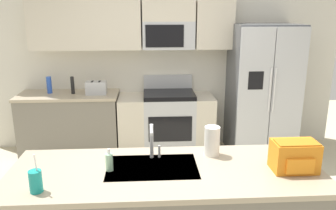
{
  "coord_description": "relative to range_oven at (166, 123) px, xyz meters",
  "views": [
    {
      "loc": [
        -0.25,
        -2.92,
        2.05
      ],
      "look_at": [
        -0.04,
        0.6,
        1.05
      ],
      "focal_mm": 36.51,
      "sensor_mm": 36.0,
      "label": 1
    }
  ],
  "objects": [
    {
      "name": "kitchen_wall_unit",
      "position": [
        -0.15,
        0.28,
        1.03
      ],
      "size": [
        5.2,
        0.43,
        2.6
      ],
      "color": "silver",
      "rests_on": "ground"
    },
    {
      "name": "back_counter",
      "position": [
        -1.38,
        -0.0,
        0.01
      ],
      "size": [
        1.39,
        0.63,
        0.9
      ],
      "color": "slate",
      "rests_on": "ground"
    },
    {
      "name": "range_oven",
      "position": [
        0.0,
        0.0,
        0.0
      ],
      "size": [
        1.36,
        0.61,
        1.1
      ],
      "color": "#B7BABF",
      "rests_on": "ground"
    },
    {
      "name": "refrigerator",
      "position": [
        1.37,
        -0.07,
        0.48
      ],
      "size": [
        0.9,
        0.76,
        1.85
      ],
      "color": "#4C4F54",
      "rests_on": "ground"
    },
    {
      "name": "toaster",
      "position": [
        -0.98,
        -0.05,
        0.55
      ],
      "size": [
        0.28,
        0.16,
        0.18
      ],
      "color": "#B7BABF",
      "rests_on": "back_counter"
    },
    {
      "name": "pepper_mill",
      "position": [
        -1.31,
        -0.0,
        0.58
      ],
      "size": [
        0.05,
        0.05,
        0.24
      ],
      "primitive_type": "cylinder",
      "color": "black",
      "rests_on": "back_counter"
    },
    {
      "name": "bottle_blue",
      "position": [
        -1.64,
        0.05,
        0.57
      ],
      "size": [
        0.07,
        0.07,
        0.24
      ],
      "primitive_type": "cylinder",
      "color": "blue",
      "rests_on": "back_counter"
    },
    {
      "name": "sink_faucet",
      "position": [
        -0.23,
        -2.24,
        0.62
      ],
      "size": [
        0.08,
        0.21,
        0.28
      ],
      "color": "#B7BABF",
      "rests_on": "island_counter"
    },
    {
      "name": "drink_cup_teal",
      "position": [
        -0.99,
        -2.7,
        0.53
      ],
      "size": [
        0.08,
        0.08,
        0.27
      ],
      "color": "teal",
      "rests_on": "island_counter"
    },
    {
      "name": "soap_dispenser",
      "position": [
        -0.55,
        -2.42,
        0.53
      ],
      "size": [
        0.06,
        0.06,
        0.17
      ],
      "color": "#A5D8B2",
      "rests_on": "island_counter"
    },
    {
      "name": "paper_towel_roll",
      "position": [
        0.25,
        -2.18,
        0.58
      ],
      "size": [
        0.12,
        0.12,
        0.24
      ],
      "primitive_type": "cylinder",
      "color": "white",
      "rests_on": "island_counter"
    },
    {
      "name": "backpack",
      "position": [
        0.8,
        -2.5,
        0.57
      ],
      "size": [
        0.32,
        0.22,
        0.23
      ],
      "color": "orange",
      "rests_on": "island_counter"
    }
  ]
}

